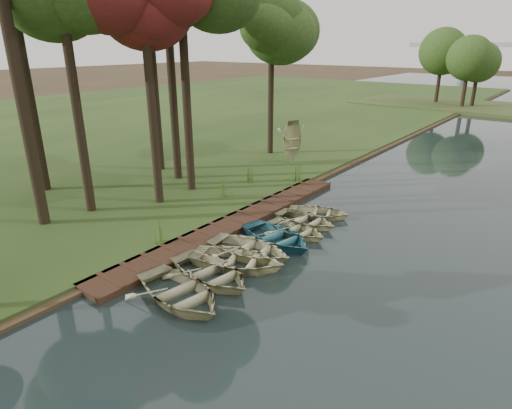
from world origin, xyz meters
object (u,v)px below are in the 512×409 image
Objects in this scene: boardwalk at (236,223)px; rowboat_0 at (179,290)px; rowboat_1 at (210,270)px; stored_rowboat at (291,158)px; rowboat_2 at (237,258)px.

boardwalk is 4.12× the size of rowboat_0.
stored_rowboat is at bearing 30.39° from rowboat_1.
rowboat_2 reaches higher than rowboat_1.
boardwalk is at bearing -134.81° from stored_rowboat.
rowboat_2 is at bearing -129.04° from stored_rowboat.
rowboat_0 is 1.67m from rowboat_1.
rowboat_1 is 1.24× the size of stored_rowboat.
stored_rowboat is (-3.72, 10.54, 0.46)m from boardwalk.
stored_rowboat reaches higher than rowboat_0.
rowboat_1 is (-0.13, 1.66, -0.02)m from rowboat_0.
rowboat_0 reaches higher than rowboat_1.
rowboat_2 is (0.17, 1.33, 0.01)m from rowboat_1.
rowboat_1 is (2.55, -4.48, 0.29)m from boardwalk.
boardwalk is at bearing 32.83° from rowboat_0.
rowboat_0 reaches higher than rowboat_2.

